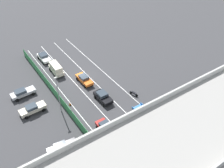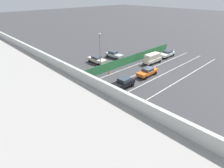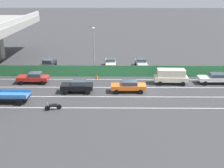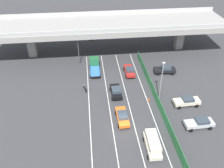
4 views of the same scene
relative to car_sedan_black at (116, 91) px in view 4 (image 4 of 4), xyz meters
The scene contains 19 objects.
ground_plane 8.57m from the car_sedan_black, 88.75° to the right, with size 300.00×300.00×0.00m, color #38383A.
lane_line_left_edge 7.49m from the car_sedan_black, 133.70° to the right, with size 0.14×42.28×0.01m, color silver.
lane_line_mid_left 5.68m from the car_sedan_black, 106.46° to the right, with size 0.14×42.28×0.01m, color silver.
lane_line_mid_right 5.79m from the car_sedan_black, 69.97° to the right, with size 0.14×42.28×0.01m, color silver.
lane_line_right_edge 7.75m from the car_sedan_black, 44.30° to the right, with size 0.14×42.28×0.01m, color silver.
elevated_overpass 18.68m from the car_sedan_black, 89.40° to the left, with size 56.43×11.94×8.36m.
green_fence 8.82m from the car_sedan_black, 37.52° to the right, with size 0.10×38.38×1.82m.
car_sedan_black is the anchor object (origin of this frame).
car_taxi_orange 6.90m from the car_sedan_black, 88.51° to the right, with size 2.01×4.69×1.57m.
car_sedan_red 7.90m from the car_sedan_black, 61.66° to the left, with size 2.03×4.54×1.61m.
car_van_cream 13.71m from the car_sedan_black, 74.88° to the right, with size 2.16×4.89×2.22m.
flatbed_truck_blue 10.21m from the car_sedan_black, 110.07° to the left, with size 2.35×5.92×2.42m.
motorcycle 6.17m from the car_sedan_black, 159.58° to the left, with size 0.80×1.89×0.93m.
parked_wagon_silver 15.55m from the car_sedan_black, 38.63° to the right, with size 4.70×2.08×1.60m.
parked_sedan_cream 12.85m from the car_sedan_black, 19.49° to the right, with size 4.74×2.08×1.64m.
parked_sedan_dark 13.13m from the car_sedan_black, 29.81° to the left, with size 4.68×2.39×1.63m.
traffic_light 14.34m from the car_sedan_black, 113.64° to the left, with size 3.54×0.73×5.70m.
street_lamp 8.83m from the car_sedan_black, 12.40° to the right, with size 0.60×0.36×7.67m.
traffic_cone 6.25m from the car_sedan_black, 21.36° to the right, with size 0.47×0.47×0.74m.
Camera 4 is at (-4.90, -26.53, 27.55)m, focal length 38.03 mm.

